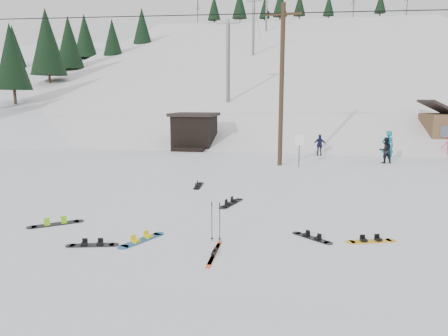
# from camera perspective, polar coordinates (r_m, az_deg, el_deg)

# --- Properties ---
(ground) EXTENTS (200.00, 200.00, 0.00)m
(ground) POSITION_cam_1_polar(r_m,az_deg,el_deg) (10.43, -7.72, -11.73)
(ground) COLOR white
(ground) RESTS_ON ground
(ski_slope) EXTENTS (60.00, 85.24, 65.97)m
(ski_slope) POSITION_cam_1_polar(r_m,az_deg,el_deg) (66.17, 7.91, -4.08)
(ski_slope) COLOR white
(ski_slope) RESTS_ON ground
(ridge_left) EXTENTS (47.54, 95.03, 58.38)m
(ridge_left) POSITION_cam_1_polar(r_m,az_deg,el_deg) (70.87, -22.95, -3.01)
(ridge_left) COLOR white
(ridge_left) RESTS_ON ground
(treeline_left) EXTENTS (20.00, 64.00, 10.00)m
(treeline_left) POSITION_cam_1_polar(r_m,az_deg,el_deg) (61.76, -26.20, 5.30)
(treeline_left) COLOR black
(treeline_left) RESTS_ON ground
(treeline_crest) EXTENTS (50.00, 6.00, 10.00)m
(treeline_crest) POSITION_cam_1_polar(r_m,az_deg,el_deg) (95.30, 9.11, 7.43)
(treeline_crest) COLOR black
(treeline_crest) RESTS_ON ski_slope
(utility_pole) EXTENTS (2.00, 0.26, 9.00)m
(utility_pole) POSITION_cam_1_polar(r_m,az_deg,el_deg) (23.21, 8.23, 11.88)
(utility_pole) COLOR #3A2819
(utility_pole) RESTS_ON ground
(trail_sign) EXTENTS (0.50, 0.09, 1.85)m
(trail_sign) POSITION_cam_1_polar(r_m,az_deg,el_deg) (22.89, 10.73, 3.30)
(trail_sign) COLOR #595B60
(trail_sign) RESTS_ON ground
(lift_hut) EXTENTS (3.40, 4.10, 2.75)m
(lift_hut) POSITION_cam_1_polar(r_m,az_deg,el_deg) (31.29, -4.24, 5.33)
(lift_hut) COLOR black
(lift_hut) RESTS_ON ground
(lift_tower_near) EXTENTS (2.20, 0.36, 8.00)m
(lift_tower_near) POSITION_cam_1_polar(r_m,az_deg,el_deg) (40.02, 0.60, 15.65)
(lift_tower_near) COLOR #595B60
(lift_tower_near) RESTS_ON ski_slope
(lift_tower_mid) EXTENTS (2.20, 0.36, 8.00)m
(lift_tower_mid) POSITION_cam_1_polar(r_m,az_deg,el_deg) (60.53, 4.23, 19.85)
(lift_tower_mid) COLOR #595B60
(lift_tower_mid) RESTS_ON ski_slope
(lift_tower_far) EXTENTS (2.20, 0.36, 8.00)m
(lift_tower_far) POSITION_cam_1_polar(r_m,az_deg,el_deg) (81.30, 6.09, 21.90)
(lift_tower_far) COLOR #595B60
(lift_tower_far) RESTS_ON ski_slope
(hero_snowboard) EXTENTS (0.84, 1.45, 0.11)m
(hero_snowboard) POSITION_cam_1_polar(r_m,az_deg,el_deg) (11.28, -11.65, -9.99)
(hero_snowboard) COLOR #17589A
(hero_snowboard) RESTS_ON ground
(hero_skis) EXTENTS (0.16, 1.74, 0.09)m
(hero_skis) POSITION_cam_1_polar(r_m,az_deg,el_deg) (10.17, -1.40, -12.06)
(hero_skis) COLOR #DD4416
(hero_skis) RESTS_ON ground
(ski_poles) EXTENTS (0.30, 0.08, 1.07)m
(ski_poles) POSITION_cam_1_polar(r_m,az_deg,el_deg) (10.91, -1.18, -7.59)
(ski_poles) COLOR black
(ski_poles) RESTS_ON ground
(board_scatter_a) EXTENTS (1.35, 0.54, 0.10)m
(board_scatter_a) POSITION_cam_1_polar(r_m,az_deg,el_deg) (11.25, -18.31, -10.36)
(board_scatter_a) COLOR black
(board_scatter_a) RESTS_ON ground
(board_scatter_b) EXTENTS (0.41, 1.53, 0.11)m
(board_scatter_b) POSITION_cam_1_polar(r_m,az_deg,el_deg) (17.71, -3.67, -2.53)
(board_scatter_b) COLOR black
(board_scatter_b) RESTS_ON ground
(board_scatter_c) EXTENTS (1.36, 1.13, 0.12)m
(board_scatter_c) POSITION_cam_1_polar(r_m,az_deg,el_deg) (13.43, -22.91, -7.34)
(board_scatter_c) COLOR black
(board_scatter_c) RESTS_ON ground
(board_scatter_d) EXTENTS (1.09, 0.90, 0.09)m
(board_scatter_d) POSITION_cam_1_polar(r_m,az_deg,el_deg) (11.49, 12.45, -9.67)
(board_scatter_d) COLOR black
(board_scatter_d) RESTS_ON ground
(board_scatter_e) EXTENTS (1.36, 0.62, 0.10)m
(board_scatter_e) POSITION_cam_1_polar(r_m,az_deg,el_deg) (11.68, 20.23, -9.73)
(board_scatter_e) COLOR yellow
(board_scatter_e) RESTS_ON ground
(board_scatter_f) EXTENTS (0.67, 1.61, 0.12)m
(board_scatter_f) POSITION_cam_1_polar(r_m,az_deg,el_deg) (14.75, 1.04, -5.03)
(board_scatter_f) COLOR black
(board_scatter_f) RESTS_ON ground
(skier_teal) EXTENTS (0.77, 0.56, 1.95)m
(skier_teal) POSITION_cam_1_polar(r_m,az_deg,el_deg) (26.05, 22.34, 2.84)
(skier_teal) COLOR #0D7289
(skier_teal) RESTS_ON ground
(skier_dark) EXTENTS (0.88, 0.76, 1.55)m
(skier_dark) POSITION_cam_1_polar(r_m,az_deg,el_deg) (25.76, 22.05, 2.34)
(skier_dark) COLOR black
(skier_dark) RESTS_ON ground
(skier_navy) EXTENTS (0.89, 0.47, 1.45)m
(skier_navy) POSITION_cam_1_polar(r_m,az_deg,el_deg) (27.92, 13.52, 3.22)
(skier_navy) COLOR #151736
(skier_navy) RESTS_ON ground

